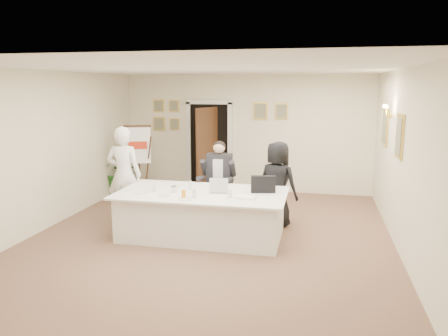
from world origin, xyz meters
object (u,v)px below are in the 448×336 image
standing_woman (277,184)px  paper_stack (245,197)px  steel_jug (174,189)px  potted_palm (122,169)px  standing_man (124,175)px  seated_man (219,179)px  oj_glass (184,194)px  flip_chart (139,166)px  laptop (220,184)px  laptop_bag (263,184)px  conference_table (202,214)px

standing_woman → paper_stack: (-0.40, -1.14, 0.01)m
steel_jug → potted_palm: bearing=129.9°
potted_palm → steel_jug: 3.44m
standing_man → seated_man: bearing=-161.2°
standing_man → potted_palm: size_ratio=1.53×
oj_glass → flip_chart: bearing=125.9°
laptop → steel_jug: (-0.75, -0.22, -0.08)m
paper_stack → flip_chart: bearing=140.0°
seated_man → flip_chart: (-2.08, 0.98, 0.01)m
paper_stack → steel_jug: (-1.23, 0.11, 0.04)m
standing_woman → laptop_bag: standing_woman is taller
standing_woman → laptop_bag: 0.75m
laptop_bag → oj_glass: 1.35m
standing_woman → potted_palm: bearing=0.2°
potted_palm → paper_stack: size_ratio=3.57×
seated_man → standing_man: 1.80m
paper_stack → steel_jug: size_ratio=3.02×
conference_table → laptop_bag: (1.01, 0.19, 0.52)m
standing_man → oj_glass: (1.47, -0.96, -0.06)m
paper_stack → laptop: bearing=145.8°
laptop_bag → paper_stack: 0.50m
conference_table → potted_palm: 3.65m
standing_woman → potted_palm: standing_woman is taller
conference_table → laptop_bag: size_ratio=6.96×
seated_man → oj_glass: bearing=-97.6°
potted_palm → flip_chart: bearing=-31.3°
seated_man → standing_man: (-1.67, -0.66, 0.15)m
conference_table → laptop: 0.61m
standing_man → paper_stack: 2.54m
conference_table → paper_stack: bearing=-16.8°
flip_chart → laptop: size_ratio=4.88×
flip_chart → steel_jug: 2.79m
standing_woman → paper_stack: bearing=93.7°
oj_glass → steel_jug: oj_glass is taller
potted_palm → paper_stack: bearing=-38.7°
flip_chart → seated_man: bearing=-25.3°
standing_man → conference_table: bearing=160.0°
oj_glass → steel_jug: (-0.28, 0.33, -0.01)m
flip_chart → laptop_bag: 3.65m
oj_glass → steel_jug: 0.43m
standing_woman → steel_jug: size_ratio=14.12×
seated_man → laptop_bag: 1.40m
standing_man → paper_stack: standing_man is taller
seated_man → paper_stack: bearing=-62.4°
laptop → laptop_bag: 0.72m
steel_jug → standing_woman: bearing=32.4°
conference_table → flip_chart: (-2.06, 2.15, 0.37)m
oj_glass → laptop_bag: bearing=28.7°
seated_man → potted_palm: (-2.67, 1.34, -0.17)m
conference_table → laptop: bearing=17.5°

